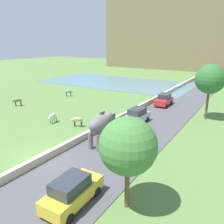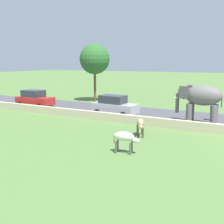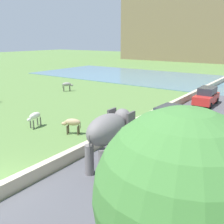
# 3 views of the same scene
# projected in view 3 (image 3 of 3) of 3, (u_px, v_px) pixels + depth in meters

# --- Properties ---
(road_surface) EXTENTS (7.00, 120.00, 0.06)m
(road_surface) POSITION_uv_depth(u_px,v_px,m) (219.00, 109.00, 24.92)
(road_surface) COLOR #4C4C51
(road_surface) RESTS_ON ground
(barrier_wall) EXTENTS (0.40, 110.00, 0.68)m
(barrier_wall) POSITION_uv_depth(u_px,v_px,m) (173.00, 105.00, 25.39)
(barrier_wall) COLOR beige
(barrier_wall) RESTS_ON ground
(lake) EXTENTS (36.00, 18.00, 0.08)m
(lake) POSITION_uv_depth(u_px,v_px,m) (132.00, 75.00, 47.73)
(lake) COLOR slate
(lake) RESTS_ON ground
(elephant) EXTENTS (1.42, 3.47, 2.99)m
(elephant) POSITION_uv_depth(u_px,v_px,m) (109.00, 132.00, 13.12)
(elephant) COLOR slate
(elephant) RESTS_ON ground
(person_beside_elephant) EXTENTS (0.36, 0.22, 1.63)m
(person_beside_elephant) POSITION_uv_depth(u_px,v_px,m) (130.00, 167.00, 11.96)
(person_beside_elephant) COLOR #33333D
(person_beside_elephant) RESTS_ON ground
(car_silver) EXTENTS (1.95, 4.08, 1.80)m
(car_silver) POSITION_uv_depth(u_px,v_px,m) (168.00, 119.00, 19.09)
(car_silver) COLOR #B7B7BC
(car_silver) RESTS_ON ground
(car_red) EXTENTS (1.87, 4.04, 1.80)m
(car_red) POSITION_uv_depth(u_px,v_px,m) (206.00, 96.00, 26.50)
(car_red) COLOR red
(car_red) RESTS_ON ground
(cow_tan) EXTENTS (1.39, 0.92, 1.15)m
(cow_tan) POSITION_uv_depth(u_px,v_px,m) (72.00, 123.00, 18.38)
(cow_tan) COLOR tan
(cow_tan) RESTS_ON ground
(cow_grey) EXTENTS (1.12, 1.30, 1.15)m
(cow_grey) POSITION_uv_depth(u_px,v_px,m) (67.00, 85.00, 33.46)
(cow_grey) COLOR gray
(cow_grey) RESTS_ON ground
(cow_white) EXTENTS (0.61, 1.42, 1.15)m
(cow_white) POSITION_uv_depth(u_px,v_px,m) (35.00, 117.00, 19.83)
(cow_white) COLOR silver
(cow_white) RESTS_ON ground
(tree_mid) EXTENTS (3.21, 3.21, 5.46)m
(tree_mid) POSITION_uv_depth(u_px,v_px,m) (182.00, 196.00, 4.69)
(tree_mid) COLOR brown
(tree_mid) RESTS_ON ground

